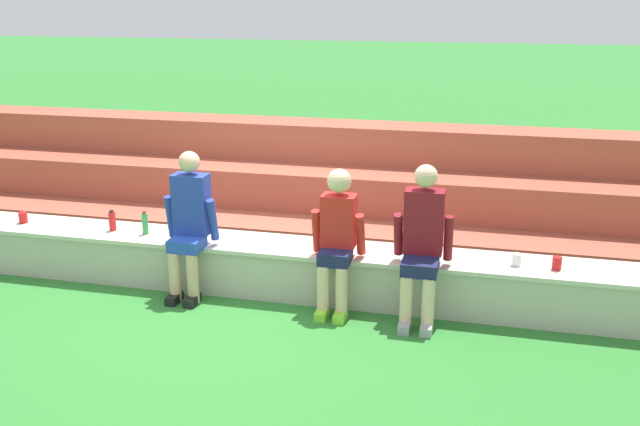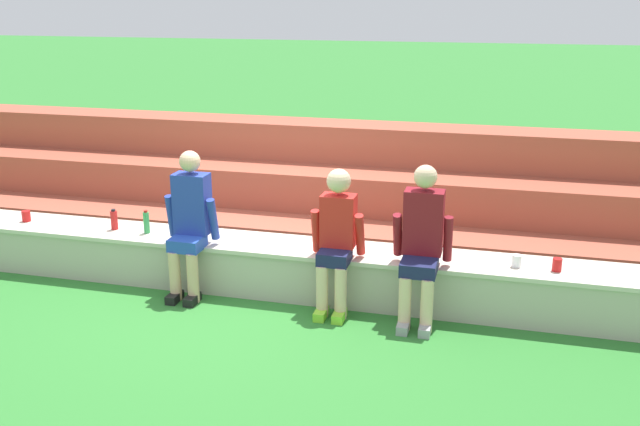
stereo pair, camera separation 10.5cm
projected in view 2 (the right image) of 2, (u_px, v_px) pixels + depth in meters
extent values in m
plane|color=#2D752D|center=(234.00, 298.00, 6.79)|extent=(80.00, 80.00, 0.00)
cube|color=#B7AF9E|center=(244.00, 264.00, 6.98)|extent=(8.54, 0.56, 0.49)
cube|color=beige|center=(243.00, 242.00, 6.91)|extent=(8.58, 0.60, 0.04)
cube|color=#A64F3B|center=(270.00, 240.00, 7.74)|extent=(11.61, 0.62, 0.44)
cube|color=#A24B37|center=(286.00, 205.00, 8.25)|extent=(11.61, 0.62, 0.89)
cube|color=#A44D39|center=(301.00, 174.00, 8.75)|extent=(11.61, 0.62, 1.33)
cylinder|color=#DBAD89|center=(175.00, 276.00, 6.68)|extent=(0.11, 0.11, 0.49)
cylinder|color=#DBAD89|center=(193.00, 278.00, 6.64)|extent=(0.11, 0.11, 0.49)
cube|color=black|center=(175.00, 297.00, 6.70)|extent=(0.10, 0.22, 0.08)
cube|color=black|center=(192.00, 299.00, 6.66)|extent=(0.10, 0.22, 0.08)
cube|color=#2347B2|center=(187.00, 243.00, 6.68)|extent=(0.30, 0.29, 0.12)
cube|color=#23389E|center=(192.00, 204.00, 6.72)|extent=(0.33, 0.20, 0.59)
sphere|color=#DBAD89|center=(190.00, 161.00, 6.59)|extent=(0.20, 0.20, 0.20)
cylinder|color=#23389E|center=(171.00, 216.00, 6.79)|extent=(0.08, 0.14, 0.43)
cylinder|color=#23389E|center=(213.00, 219.00, 6.68)|extent=(0.08, 0.17, 0.43)
cylinder|color=beige|center=(322.00, 291.00, 6.33)|extent=(0.11, 0.11, 0.49)
cylinder|color=beige|center=(341.00, 293.00, 6.29)|extent=(0.11, 0.11, 0.49)
cube|color=#8CD833|center=(321.00, 314.00, 6.36)|extent=(0.10, 0.22, 0.08)
cube|color=#8CD833|center=(339.00, 316.00, 6.32)|extent=(0.10, 0.22, 0.08)
cube|color=#191E47|center=(334.00, 257.00, 6.33)|extent=(0.28, 0.28, 0.12)
cube|color=red|center=(338.00, 221.00, 6.38)|extent=(0.31, 0.20, 0.49)
sphere|color=beige|center=(339.00, 181.00, 6.27)|extent=(0.22, 0.22, 0.22)
cylinder|color=red|center=(316.00, 231.00, 6.44)|extent=(0.08, 0.17, 0.43)
cylinder|color=red|center=(360.00, 235.00, 6.34)|extent=(0.08, 0.21, 0.42)
cylinder|color=beige|center=(405.00, 303.00, 6.09)|extent=(0.11, 0.11, 0.49)
cylinder|color=beige|center=(427.00, 306.00, 6.04)|extent=(0.11, 0.11, 0.49)
cube|color=#99999E|center=(403.00, 327.00, 6.11)|extent=(0.10, 0.22, 0.08)
cube|color=#99999E|center=(425.00, 329.00, 6.06)|extent=(0.10, 0.22, 0.08)
cube|color=#191E47|center=(419.00, 266.00, 6.11)|extent=(0.31, 0.35, 0.12)
cube|color=maroon|center=(423.00, 222.00, 6.19)|extent=(0.34, 0.20, 0.58)
sphere|color=beige|center=(426.00, 177.00, 6.06)|extent=(0.21, 0.21, 0.21)
cylinder|color=maroon|center=(398.00, 235.00, 6.26)|extent=(0.08, 0.20, 0.43)
cylinder|color=maroon|center=(448.00, 239.00, 6.15)|extent=(0.08, 0.14, 0.43)
cylinder|color=red|center=(114.00, 220.00, 7.21)|extent=(0.07, 0.07, 0.19)
cylinder|color=black|center=(113.00, 210.00, 7.18)|extent=(0.04, 0.04, 0.02)
cylinder|color=green|center=(146.00, 223.00, 7.09)|extent=(0.06, 0.06, 0.22)
cylinder|color=red|center=(146.00, 211.00, 7.06)|extent=(0.04, 0.04, 0.02)
cylinder|color=red|center=(26.00, 216.00, 7.48)|extent=(0.09, 0.09, 0.11)
cylinder|color=white|center=(517.00, 261.00, 6.22)|extent=(0.08, 0.08, 0.11)
cylinder|color=red|center=(557.00, 265.00, 6.12)|extent=(0.08, 0.08, 0.12)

